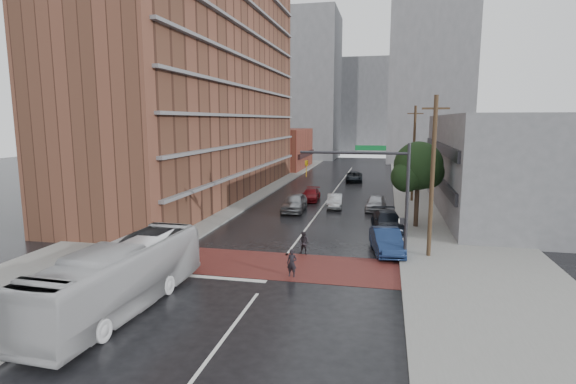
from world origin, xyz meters
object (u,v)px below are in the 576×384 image
Objects in this scene: suv_travel at (354,177)px; car_travel_b at (335,201)px; car_travel_a at (294,202)px; car_parked_mid at (388,222)px; car_parked_far at (376,203)px; pedestrian_a at (292,263)px; transit_bus at (120,277)px; pedestrian_b at (304,243)px; car_parked_near at (387,241)px; car_travel_c at (311,195)px.

car_travel_b is at bearing -94.17° from suv_travel.
car_travel_a is 0.94× the size of car_parked_mid.
car_parked_mid is 8.38m from car_parked_far.
car_travel_a is at bearing -102.97° from suv_travel.
pedestrian_a is at bearing -80.22° from car_travel_a.
transit_bus reaches higher than car_travel_a.
transit_bus is at bearing -99.05° from car_travel_a.
car_travel_a is at bearing -158.93° from car_parked_far.
transit_bus reaches higher than car_parked_far.
car_parked_far is at bearing 15.10° from car_travel_a.
transit_bus is at bearing -101.66° from suv_travel.
car_travel_a is at bearing -148.19° from car_travel_b.
pedestrian_b is 5.37m from car_parked_near.
car_travel_a reaches higher than car_parked_mid.
car_parked_mid is (8.05, -12.15, 0.15)m from car_travel_c.
car_travel_c is (-2.81, 19.51, -0.12)m from pedestrian_b.
pedestrian_b reaches higher than car_travel_b.
pedestrian_b is 16.05m from car_travel_b.
pedestrian_b is 19.71m from car_travel_c.
car_parked_mid is at bearing 76.70° from pedestrian_a.
pedestrian_b is at bearing 58.98° from transit_bus.
car_parked_mid reaches higher than car_parked_far.
car_parked_mid reaches higher than pedestrian_b.
transit_bus is 26.98m from car_travel_b.
pedestrian_b is 0.34× the size of car_travel_c.
pedestrian_b is 0.30× the size of car_travel_a.
transit_bus is 46.38m from suv_travel.
pedestrian_a is 7.62m from car_parked_near.
car_parked_near is (5.07, 5.69, 0.02)m from pedestrian_a.
car_parked_near is (7.97, -18.04, 0.16)m from car_travel_c.
transit_bus is 21.06m from car_parked_mid.
pedestrian_a is 12.66m from car_parked_mid.
car_parked_far is at bearing -9.88° from car_travel_b.
car_travel_b is 0.95× the size of car_parked_far.
car_travel_c is at bearing 104.08° from car_parked_near.
car_travel_c is 19.72m from car_parked_near.
car_travel_b is at bearing 99.19° from car_parked_near.
pedestrian_a is at bearing -122.32° from car_parked_mid.
car_travel_c is at bearing 107.64° from pedestrian_a.
pedestrian_a is 1.04× the size of pedestrian_b.
pedestrian_b is (6.56, 10.07, -0.78)m from transit_bus.
car_travel_b is 4.00m from car_parked_far.
pedestrian_a is 20.26m from car_travel_b.
transit_bus reaches higher than car_travel_c.
pedestrian_b is 0.35× the size of car_parked_far.
car_parked_mid reaches higher than car_travel_c.
pedestrian_b is 0.28× the size of car_parked_mid.
transit_bus reaches higher than pedestrian_a.
car_parked_near is at bearing 46.64° from transit_bus.
car_travel_a reaches higher than pedestrian_b.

